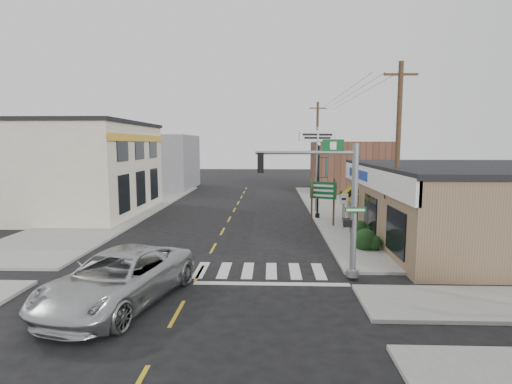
{
  "coord_description": "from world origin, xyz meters",
  "views": [
    {
      "loc": [
        2.95,
        -15.99,
        5.33
      ],
      "look_at": [
        2.17,
        5.1,
        2.8
      ],
      "focal_mm": 28.0,
      "sensor_mm": 36.0,
      "label": 1
    }
  ],
  "objects_px": {
    "bare_tree": "(397,175)",
    "suv": "(119,278)",
    "fire_hydrant": "(368,230)",
    "dance_center_sign": "(317,148)",
    "lamp_post": "(319,174)",
    "guide_sign": "(323,195)",
    "utility_pole_far": "(317,149)",
    "traffic_signal_pole": "(338,196)",
    "utility_pole_near": "(397,157)"
  },
  "relations": [
    {
      "from": "fire_hydrant",
      "to": "bare_tree",
      "type": "xyz_separation_m",
      "value": [
        0.59,
        -3.01,
        3.39
      ]
    },
    {
      "from": "suv",
      "to": "guide_sign",
      "type": "distance_m",
      "value": 15.26
    },
    {
      "from": "fire_hydrant",
      "to": "lamp_post",
      "type": "relative_size",
      "value": 0.12
    },
    {
      "from": "suv",
      "to": "traffic_signal_pole",
      "type": "relative_size",
      "value": 1.18
    },
    {
      "from": "traffic_signal_pole",
      "to": "dance_center_sign",
      "type": "xyz_separation_m",
      "value": [
        0.94,
        15.34,
        1.71
      ]
    },
    {
      "from": "bare_tree",
      "to": "traffic_signal_pole",
      "type": "bearing_deg",
      "value": -130.71
    },
    {
      "from": "traffic_signal_pole",
      "to": "utility_pole_near",
      "type": "bearing_deg",
      "value": 45.64
    },
    {
      "from": "bare_tree",
      "to": "lamp_post",
      "type": "bearing_deg",
      "value": 107.49
    },
    {
      "from": "dance_center_sign",
      "to": "utility_pole_far",
      "type": "distance_m",
      "value": 8.88
    },
    {
      "from": "guide_sign",
      "to": "dance_center_sign",
      "type": "relative_size",
      "value": 0.47
    },
    {
      "from": "fire_hydrant",
      "to": "bare_tree",
      "type": "height_order",
      "value": "bare_tree"
    },
    {
      "from": "traffic_signal_pole",
      "to": "utility_pole_far",
      "type": "xyz_separation_m",
      "value": [
        1.94,
        24.16,
        1.54
      ]
    },
    {
      "from": "utility_pole_near",
      "to": "utility_pole_far",
      "type": "distance_m",
      "value": 20.67
    },
    {
      "from": "guide_sign",
      "to": "utility_pole_near",
      "type": "distance_m",
      "value": 7.42
    },
    {
      "from": "utility_pole_near",
      "to": "dance_center_sign",
      "type": "bearing_deg",
      "value": 100.19
    },
    {
      "from": "suv",
      "to": "bare_tree",
      "type": "distance_m",
      "value": 13.45
    },
    {
      "from": "dance_center_sign",
      "to": "traffic_signal_pole",
      "type": "bearing_deg",
      "value": -114.23
    },
    {
      "from": "dance_center_sign",
      "to": "bare_tree",
      "type": "bearing_deg",
      "value": -97.73
    },
    {
      "from": "fire_hydrant",
      "to": "traffic_signal_pole",
      "type": "bearing_deg",
      "value": -112.46
    },
    {
      "from": "utility_pole_far",
      "to": "traffic_signal_pole",
      "type": "bearing_deg",
      "value": -98.84
    },
    {
      "from": "guide_sign",
      "to": "bare_tree",
      "type": "relative_size",
      "value": 0.64
    },
    {
      "from": "traffic_signal_pole",
      "to": "fire_hydrant",
      "type": "relative_size",
      "value": 8.57
    },
    {
      "from": "guide_sign",
      "to": "bare_tree",
      "type": "bearing_deg",
      "value": -40.1
    },
    {
      "from": "dance_center_sign",
      "to": "bare_tree",
      "type": "height_order",
      "value": "dance_center_sign"
    },
    {
      "from": "suv",
      "to": "utility_pole_far",
      "type": "distance_m",
      "value": 28.82
    },
    {
      "from": "lamp_post",
      "to": "utility_pole_far",
      "type": "bearing_deg",
      "value": 101.15
    },
    {
      "from": "bare_tree",
      "to": "suv",
      "type": "bearing_deg",
      "value": -148.68
    },
    {
      "from": "traffic_signal_pole",
      "to": "dance_center_sign",
      "type": "bearing_deg",
      "value": 85.34
    },
    {
      "from": "fire_hydrant",
      "to": "dance_center_sign",
      "type": "xyz_separation_m",
      "value": [
        -2.0,
        8.23,
        4.58
      ]
    },
    {
      "from": "dance_center_sign",
      "to": "utility_pole_near",
      "type": "xyz_separation_m",
      "value": [
        2.38,
        -11.81,
        -0.33
      ]
    },
    {
      "from": "lamp_post",
      "to": "utility_pole_near",
      "type": "xyz_separation_m",
      "value": [
        2.52,
        -9.24,
        1.49
      ]
    },
    {
      "from": "suv",
      "to": "fire_hydrant",
      "type": "relative_size",
      "value": 10.13
    },
    {
      "from": "bare_tree",
      "to": "utility_pole_near",
      "type": "relative_size",
      "value": 0.53
    },
    {
      "from": "dance_center_sign",
      "to": "fire_hydrant",
      "type": "bearing_deg",
      "value": -97.07
    },
    {
      "from": "utility_pole_far",
      "to": "fire_hydrant",
      "type": "bearing_deg",
      "value": -90.9
    },
    {
      "from": "traffic_signal_pole",
      "to": "dance_center_sign",
      "type": "height_order",
      "value": "dance_center_sign"
    },
    {
      "from": "suv",
      "to": "lamp_post",
      "type": "distance_m",
      "value": 17.82
    },
    {
      "from": "dance_center_sign",
      "to": "utility_pole_near",
      "type": "bearing_deg",
      "value": -99.32
    },
    {
      "from": "dance_center_sign",
      "to": "utility_pole_near",
      "type": "height_order",
      "value": "utility_pole_near"
    },
    {
      "from": "dance_center_sign",
      "to": "utility_pole_near",
      "type": "distance_m",
      "value": 12.05
    },
    {
      "from": "dance_center_sign",
      "to": "utility_pole_far",
      "type": "bearing_deg",
      "value": 62.8
    },
    {
      "from": "suv",
      "to": "lamp_post",
      "type": "relative_size",
      "value": 1.19
    },
    {
      "from": "suv",
      "to": "bare_tree",
      "type": "bearing_deg",
      "value": 45.76
    },
    {
      "from": "lamp_post",
      "to": "bare_tree",
      "type": "height_order",
      "value": "lamp_post"
    },
    {
      "from": "fire_hydrant",
      "to": "utility_pole_near",
      "type": "bearing_deg",
      "value": -83.9
    },
    {
      "from": "guide_sign",
      "to": "bare_tree",
      "type": "height_order",
      "value": "bare_tree"
    },
    {
      "from": "lamp_post",
      "to": "dance_center_sign",
      "type": "relative_size",
      "value": 0.82
    },
    {
      "from": "fire_hydrant",
      "to": "dance_center_sign",
      "type": "distance_m",
      "value": 9.63
    },
    {
      "from": "traffic_signal_pole",
      "to": "utility_pole_far",
      "type": "relative_size",
      "value": 0.58
    },
    {
      "from": "guide_sign",
      "to": "fire_hydrant",
      "type": "bearing_deg",
      "value": -27.97
    }
  ]
}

